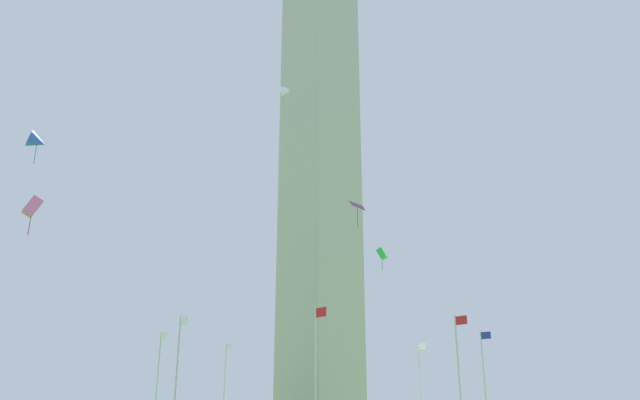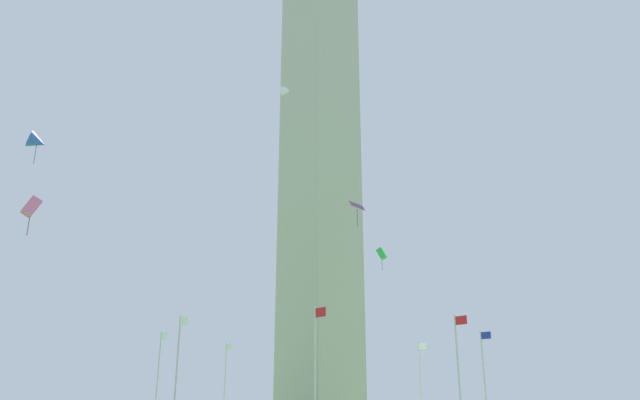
# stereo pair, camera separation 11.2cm
# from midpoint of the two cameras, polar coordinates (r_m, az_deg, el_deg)

# --- Properties ---
(obelisk_monument) EXTENTS (5.95, 5.95, 54.12)m
(obelisk_monument) POSITION_cam_midpoint_polar(r_m,az_deg,el_deg) (61.68, -0.05, 4.25)
(obelisk_monument) COLOR #B7B2A8
(obelisk_monument) RESTS_ON ground
(flagpole_n) EXTENTS (1.12, 0.14, 9.37)m
(flagpole_n) POSITION_cam_midpoint_polar(r_m,az_deg,el_deg) (47.21, 12.97, -15.69)
(flagpole_n) COLOR silver
(flagpole_n) RESTS_ON ground
(flagpole_ne) EXTENTS (1.12, 0.14, 9.37)m
(flagpole_ne) POSITION_cam_midpoint_polar(r_m,az_deg,el_deg) (58.33, 15.25, -16.03)
(flagpole_ne) COLOR silver
(flagpole_ne) RESTS_ON ground
(flagpole_e) EXTENTS (1.12, 0.14, 9.37)m
(flagpole_e) POSITION_cam_midpoint_polar(r_m,az_deg,el_deg) (67.80, 9.43, -16.72)
(flagpole_e) COLOR silver
(flagpole_e) RESTS_ON ground
(flagpole_se) EXTENTS (1.12, 0.14, 9.37)m
(flagpole_se) POSITION_cam_midpoint_polar(r_m,az_deg,el_deg) (71.51, 0.24, -17.06)
(flagpole_se) COLOR silver
(flagpole_se) RESTS_ON ground
(flagpole_s) EXTENTS (1.12, 0.14, 9.37)m
(flagpole_s) POSITION_cam_midpoint_polar(r_m,az_deg,el_deg) (68.18, -9.03, -16.75)
(flagpole_s) COLOR silver
(flagpole_s) RESTS_ON ground
(flagpole_sw) EXTENTS (1.12, 0.14, 9.37)m
(flagpole_sw) POSITION_cam_midpoint_polar(r_m,az_deg,el_deg) (58.94, -15.14, -16.06)
(flagpole_sw) COLOR silver
(flagpole_sw) RESTS_ON ground
(flagpole_w) EXTENTS (1.12, 0.14, 9.37)m
(flagpole_w) POSITION_cam_midpoint_polar(r_m,az_deg,el_deg) (47.74, -13.44, -15.69)
(flagpole_w) COLOR silver
(flagpole_w) RESTS_ON ground
(flagpole_nw) EXTENTS (1.12, 0.14, 9.37)m
(flagpole_nw) POSITION_cam_midpoint_polar(r_m,az_deg,el_deg) (41.99, -0.47, -15.81)
(flagpole_nw) COLOR silver
(flagpole_nw) RESTS_ON ground
(kite_purple_diamond) EXTENTS (1.59, 1.63, 2.01)m
(kite_purple_diamond) POSITION_cam_midpoint_polar(r_m,az_deg,el_deg) (47.41, 3.48, -0.62)
(kite_purple_diamond) COLOR purple
(kite_pink_box) EXTENTS (0.65, 0.91, 1.85)m
(kite_pink_box) POSITION_cam_midpoint_polar(r_m,az_deg,el_deg) (30.47, -25.63, -0.58)
(kite_pink_box) COLOR pink
(kite_green_box) EXTENTS (1.02, 0.81, 1.98)m
(kite_green_box) POSITION_cam_midpoint_polar(r_m,az_deg,el_deg) (52.06, 5.80, -5.06)
(kite_green_box) COLOR green
(kite_blue_delta) EXTENTS (1.67, 1.79, 2.58)m
(kite_blue_delta) POSITION_cam_midpoint_polar(r_m,az_deg,el_deg) (50.01, -25.21, 5.02)
(kite_blue_delta) COLOR blue
(kite_white_delta) EXTENTS (1.33, 1.22, 1.80)m
(kite_white_delta) POSITION_cam_midpoint_polar(r_m,az_deg,el_deg) (56.36, -3.55, 10.05)
(kite_white_delta) COLOR white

